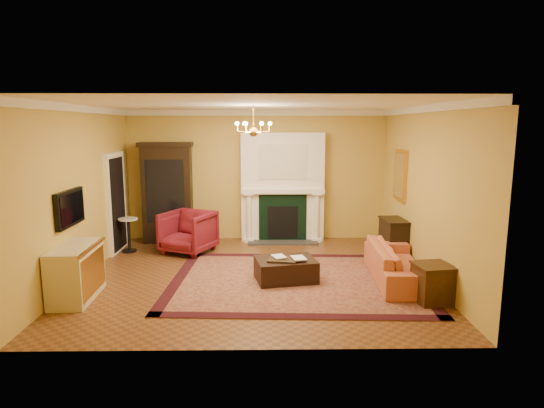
{
  "coord_description": "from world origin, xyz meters",
  "views": [
    {
      "loc": [
        0.19,
        -7.83,
        2.66
      ],
      "look_at": [
        0.32,
        0.3,
        1.25
      ],
      "focal_mm": 30.0,
      "sensor_mm": 36.0,
      "label": 1
    }
  ],
  "objects_px": {
    "pedestal_table": "(129,232)",
    "end_table": "(432,285)",
    "china_cabinet": "(168,195)",
    "wingback_armchair": "(188,230)",
    "coral_sofa": "(398,257)",
    "leather_ottoman": "(286,269)",
    "console_table": "(394,240)",
    "commode": "(76,272)"
  },
  "relations": [
    {
      "from": "end_table",
      "to": "leather_ottoman",
      "type": "distance_m",
      "value": 2.4
    },
    {
      "from": "china_cabinet",
      "to": "coral_sofa",
      "type": "xyz_separation_m",
      "value": [
        4.53,
        -2.8,
        -0.68
      ]
    },
    {
      "from": "end_table",
      "to": "china_cabinet",
      "type": "bearing_deg",
      "value": 141.36
    },
    {
      "from": "china_cabinet",
      "to": "console_table",
      "type": "bearing_deg",
      "value": -19.69
    },
    {
      "from": "wingback_armchair",
      "to": "leather_ottoman",
      "type": "distance_m",
      "value": 2.7
    },
    {
      "from": "console_table",
      "to": "coral_sofa",
      "type": "bearing_deg",
      "value": -106.58
    },
    {
      "from": "china_cabinet",
      "to": "leather_ottoman",
      "type": "xyz_separation_m",
      "value": [
        2.58,
        -2.78,
        -0.89
      ]
    },
    {
      "from": "console_table",
      "to": "commode",
      "type": "bearing_deg",
      "value": -163.64
    },
    {
      "from": "china_cabinet",
      "to": "wingback_armchair",
      "type": "bearing_deg",
      "value": -60.61
    },
    {
      "from": "pedestal_table",
      "to": "wingback_armchair",
      "type": "bearing_deg",
      "value": -3.25
    },
    {
      "from": "china_cabinet",
      "to": "coral_sofa",
      "type": "relative_size",
      "value": 1.03
    },
    {
      "from": "commode",
      "to": "coral_sofa",
      "type": "xyz_separation_m",
      "value": [
        5.22,
        0.74,
        -0.0
      ]
    },
    {
      "from": "pedestal_table",
      "to": "coral_sofa",
      "type": "bearing_deg",
      "value": -20.16
    },
    {
      "from": "console_table",
      "to": "leather_ottoman",
      "type": "distance_m",
      "value": 2.59
    },
    {
      "from": "china_cabinet",
      "to": "commode",
      "type": "height_order",
      "value": "china_cabinet"
    },
    {
      "from": "pedestal_table",
      "to": "end_table",
      "type": "xyz_separation_m",
      "value": [
        5.42,
        -2.91,
        -0.14
      ]
    },
    {
      "from": "china_cabinet",
      "to": "leather_ottoman",
      "type": "distance_m",
      "value": 3.9
    },
    {
      "from": "commode",
      "to": "coral_sofa",
      "type": "bearing_deg",
      "value": 5.77
    },
    {
      "from": "end_table",
      "to": "pedestal_table",
      "type": "bearing_deg",
      "value": 151.8
    },
    {
      "from": "commode",
      "to": "console_table",
      "type": "xyz_separation_m",
      "value": [
        5.51,
        2.07,
        -0.03
      ]
    },
    {
      "from": "pedestal_table",
      "to": "console_table",
      "type": "xyz_separation_m",
      "value": [
        5.48,
        -0.58,
        -0.03
      ]
    },
    {
      "from": "console_table",
      "to": "leather_ottoman",
      "type": "bearing_deg",
      "value": -153.92
    },
    {
      "from": "wingback_armchair",
      "to": "pedestal_table",
      "type": "xyz_separation_m",
      "value": [
        -1.27,
        0.07,
        -0.06
      ]
    },
    {
      "from": "coral_sofa",
      "to": "console_table",
      "type": "relative_size",
      "value": 2.72
    },
    {
      "from": "coral_sofa",
      "to": "end_table",
      "type": "distance_m",
      "value": 1.04
    },
    {
      "from": "pedestal_table",
      "to": "leather_ottoman",
      "type": "xyz_separation_m",
      "value": [
        3.25,
        -1.88,
        -0.22
      ]
    },
    {
      "from": "wingback_armchair",
      "to": "commode",
      "type": "height_order",
      "value": "wingback_armchair"
    },
    {
      "from": "china_cabinet",
      "to": "leather_ottoman",
      "type": "relative_size",
      "value": 2.18
    },
    {
      "from": "commode",
      "to": "console_table",
      "type": "bearing_deg",
      "value": 18.24
    },
    {
      "from": "pedestal_table",
      "to": "commode",
      "type": "height_order",
      "value": "commode"
    },
    {
      "from": "wingback_armchair",
      "to": "end_table",
      "type": "xyz_separation_m",
      "value": [
        4.15,
        -2.83,
        -0.2
      ]
    },
    {
      "from": "pedestal_table",
      "to": "end_table",
      "type": "relative_size",
      "value": 1.27
    },
    {
      "from": "pedestal_table",
      "to": "leather_ottoman",
      "type": "distance_m",
      "value": 3.76
    },
    {
      "from": "china_cabinet",
      "to": "pedestal_table",
      "type": "height_order",
      "value": "china_cabinet"
    },
    {
      "from": "coral_sofa",
      "to": "china_cabinet",
      "type": "bearing_deg",
      "value": 61.79
    },
    {
      "from": "pedestal_table",
      "to": "commode",
      "type": "relative_size",
      "value": 0.65
    },
    {
      "from": "end_table",
      "to": "console_table",
      "type": "bearing_deg",
      "value": 88.52
    },
    {
      "from": "leather_ottoman",
      "to": "commode",
      "type": "bearing_deg",
      "value": -177.87
    },
    {
      "from": "commode",
      "to": "china_cabinet",
      "type": "bearing_deg",
      "value": 76.63
    },
    {
      "from": "china_cabinet",
      "to": "wingback_armchair",
      "type": "xyz_separation_m",
      "value": [
        0.61,
        -0.97,
        -0.61
      ]
    },
    {
      "from": "wingback_armchair",
      "to": "pedestal_table",
      "type": "height_order",
      "value": "wingback_armchair"
    },
    {
      "from": "pedestal_table",
      "to": "commode",
      "type": "bearing_deg",
      "value": -90.65
    }
  ]
}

